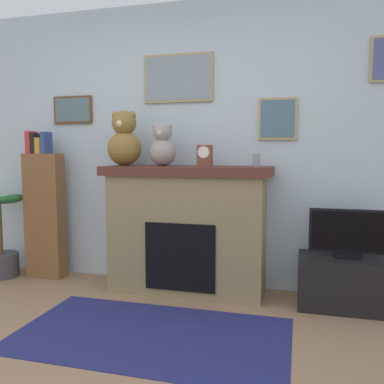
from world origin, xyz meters
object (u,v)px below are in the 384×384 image
(fireplace, at_px, (187,229))
(mantel_clock, at_px, (205,156))
(bookshelf, at_px, (44,211))
(candle_jar, at_px, (256,160))
(tv_stand, at_px, (347,283))
(teddy_bear_cream, at_px, (163,146))
(potted_plant, at_px, (1,247))
(teddy_bear_grey, at_px, (124,141))
(television, at_px, (349,234))

(fireplace, height_order, mantel_clock, mantel_clock)
(fireplace, height_order, bookshelf, bookshelf)
(fireplace, bearing_deg, candle_jar, -1.69)
(tv_stand, relative_size, teddy_bear_cream, 1.99)
(bookshelf, height_order, potted_plant, bookshelf)
(potted_plant, bearing_deg, fireplace, 2.35)
(bookshelf, bearing_deg, potted_plant, -164.92)
(potted_plant, height_order, tv_stand, potted_plant)
(potted_plant, bearing_deg, teddy_bear_cream, 2.04)
(potted_plant, relative_size, teddy_bear_cream, 2.19)
(bookshelf, bearing_deg, fireplace, -1.45)
(tv_stand, distance_m, teddy_bear_grey, 2.23)
(bookshelf, height_order, teddy_bear_cream, teddy_bear_cream)
(mantel_clock, height_order, teddy_bear_grey, teddy_bear_grey)
(bookshelf, bearing_deg, teddy_bear_grey, -3.58)
(candle_jar, bearing_deg, teddy_bear_grey, -179.97)
(fireplace, bearing_deg, tv_stand, -2.68)
(potted_plant, relative_size, television, 1.37)
(potted_plant, bearing_deg, candle_jar, 1.39)
(potted_plant, relative_size, teddy_bear_grey, 1.69)
(teddy_bear_cream, bearing_deg, potted_plant, -177.96)
(mantel_clock, height_order, teddy_bear_cream, teddy_bear_cream)
(teddy_bear_grey, height_order, teddy_bear_cream, teddy_bear_grey)
(mantel_clock, distance_m, teddy_bear_grey, 0.75)
(bookshelf, bearing_deg, mantel_clock, -1.98)
(candle_jar, relative_size, teddy_bear_cream, 0.28)
(bookshelf, bearing_deg, candle_jar, -1.52)
(mantel_clock, bearing_deg, tv_stand, -2.12)
(potted_plant, distance_m, candle_jar, 2.65)
(tv_stand, bearing_deg, fireplace, 177.32)
(teddy_bear_cream, bearing_deg, mantel_clock, -0.13)
(teddy_bear_grey, bearing_deg, tv_stand, -1.32)
(potted_plant, height_order, television, potted_plant)
(fireplace, bearing_deg, mantel_clock, -6.81)
(bookshelf, relative_size, candle_jar, 13.44)
(teddy_bear_cream, bearing_deg, tv_stand, -1.64)
(candle_jar, xyz_separation_m, teddy_bear_grey, (-1.18, -0.00, 0.17))
(tv_stand, bearing_deg, teddy_bear_grey, 178.68)
(bookshelf, relative_size, mantel_clock, 7.89)
(television, bearing_deg, teddy_bear_grey, 178.64)
(mantel_clock, bearing_deg, teddy_bear_cream, 179.87)
(bookshelf, distance_m, tv_stand, 2.85)
(television, distance_m, teddy_bear_grey, 2.06)
(fireplace, height_order, television, fireplace)
(fireplace, relative_size, teddy_bear_cream, 3.86)
(tv_stand, height_order, television, television)
(mantel_clock, bearing_deg, potted_plant, -178.36)
(fireplace, xyz_separation_m, potted_plant, (-1.90, -0.08, -0.27))
(television, height_order, teddy_bear_cream, teddy_bear_cream)
(fireplace, relative_size, candle_jar, 13.66)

